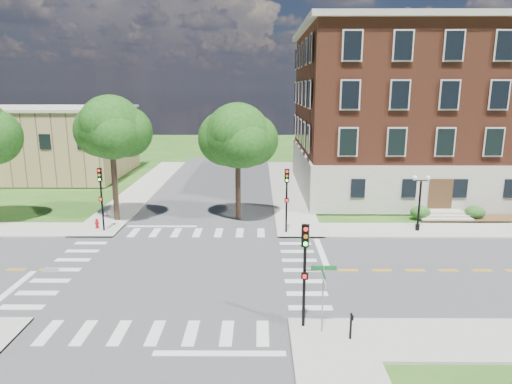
{
  "coord_description": "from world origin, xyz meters",
  "views": [
    {
      "loc": [
        4.6,
        -25.59,
        10.7
      ],
      "look_at": [
        4.43,
        7.09,
        3.2
      ],
      "focal_mm": 32.0,
      "sensor_mm": 36.0,
      "label": 1
    }
  ],
  "objects_px": {
    "street_sign_pole": "(323,285)",
    "fire_hydrant": "(97,224)",
    "twin_lamp_west": "(420,199)",
    "push_button_post": "(351,325)",
    "traffic_signal_nw": "(101,191)",
    "traffic_signal_se": "(305,262)",
    "traffic_signal_ne": "(287,192)"
  },
  "relations": [
    {
      "from": "street_sign_pole",
      "to": "fire_hydrant",
      "type": "height_order",
      "value": "street_sign_pole"
    },
    {
      "from": "traffic_signal_ne",
      "to": "twin_lamp_west",
      "type": "distance_m",
      "value": 10.04
    },
    {
      "from": "traffic_signal_ne",
      "to": "traffic_signal_nw",
      "type": "distance_m",
      "value": 13.81
    },
    {
      "from": "traffic_signal_nw",
      "to": "twin_lamp_west",
      "type": "xyz_separation_m",
      "value": [
        23.82,
        0.19,
        -0.66
      ]
    },
    {
      "from": "push_button_post",
      "to": "fire_hydrant",
      "type": "height_order",
      "value": "push_button_post"
    },
    {
      "from": "fire_hydrant",
      "to": "twin_lamp_west",
      "type": "bearing_deg",
      "value": -0.95
    },
    {
      "from": "traffic_signal_ne",
      "to": "push_button_post",
      "type": "height_order",
      "value": "traffic_signal_ne"
    },
    {
      "from": "push_button_post",
      "to": "fire_hydrant",
      "type": "xyz_separation_m",
      "value": [
        -16.41,
        15.84,
        -0.33
      ]
    },
    {
      "from": "street_sign_pole",
      "to": "push_button_post",
      "type": "bearing_deg",
      "value": -29.51
    },
    {
      "from": "traffic_signal_se",
      "to": "push_button_post",
      "type": "height_order",
      "value": "traffic_signal_se"
    },
    {
      "from": "traffic_signal_nw",
      "to": "push_button_post",
      "type": "xyz_separation_m",
      "value": [
        15.7,
        -15.24,
        -2.39
      ]
    },
    {
      "from": "twin_lamp_west",
      "to": "fire_hydrant",
      "type": "relative_size",
      "value": 5.64
    },
    {
      "from": "traffic_signal_ne",
      "to": "street_sign_pole",
      "type": "bearing_deg",
      "value": -87.01
    },
    {
      "from": "traffic_signal_nw",
      "to": "fire_hydrant",
      "type": "bearing_deg",
      "value": 139.85
    },
    {
      "from": "traffic_signal_nw",
      "to": "push_button_post",
      "type": "height_order",
      "value": "traffic_signal_nw"
    },
    {
      "from": "push_button_post",
      "to": "traffic_signal_ne",
      "type": "bearing_deg",
      "value": 97.21
    },
    {
      "from": "traffic_signal_nw",
      "to": "twin_lamp_west",
      "type": "distance_m",
      "value": 23.83
    },
    {
      "from": "push_button_post",
      "to": "fire_hydrant",
      "type": "distance_m",
      "value": 22.81
    },
    {
      "from": "street_sign_pole",
      "to": "fire_hydrant",
      "type": "bearing_deg",
      "value": 135.15
    },
    {
      "from": "traffic_signal_nw",
      "to": "street_sign_pole",
      "type": "bearing_deg",
      "value": -45.06
    },
    {
      "from": "traffic_signal_se",
      "to": "fire_hydrant",
      "type": "distance_m",
      "value": 20.83
    },
    {
      "from": "twin_lamp_west",
      "to": "fire_hydrant",
      "type": "distance_m",
      "value": 24.62
    },
    {
      "from": "traffic_signal_nw",
      "to": "street_sign_pole",
      "type": "height_order",
      "value": "traffic_signal_nw"
    },
    {
      "from": "twin_lamp_west",
      "to": "fire_hydrant",
      "type": "bearing_deg",
      "value": 179.05
    },
    {
      "from": "traffic_signal_se",
      "to": "street_sign_pole",
      "type": "height_order",
      "value": "traffic_signal_se"
    },
    {
      "from": "traffic_signal_se",
      "to": "street_sign_pole",
      "type": "relative_size",
      "value": 1.55
    },
    {
      "from": "traffic_signal_nw",
      "to": "fire_hydrant",
      "type": "distance_m",
      "value": 2.88
    },
    {
      "from": "traffic_signal_se",
      "to": "fire_hydrant",
      "type": "height_order",
      "value": "traffic_signal_se"
    },
    {
      "from": "traffic_signal_nw",
      "to": "push_button_post",
      "type": "relative_size",
      "value": 4.0
    },
    {
      "from": "street_sign_pole",
      "to": "fire_hydrant",
      "type": "distance_m",
      "value": 21.61
    },
    {
      "from": "push_button_post",
      "to": "twin_lamp_west",
      "type": "bearing_deg",
      "value": 62.25
    },
    {
      "from": "traffic_signal_ne",
      "to": "push_button_post",
      "type": "xyz_separation_m",
      "value": [
        1.89,
        -14.93,
        -2.39
      ]
    }
  ]
}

